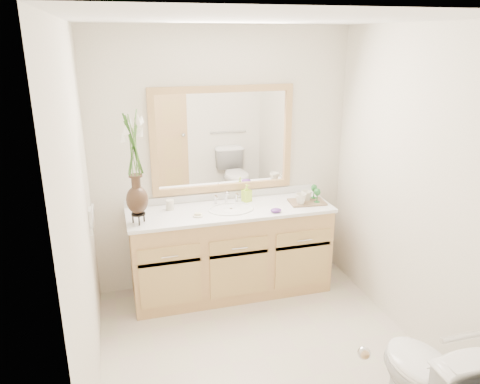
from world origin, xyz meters
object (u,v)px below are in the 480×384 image
object	(u,v)px
flower_vase	(134,154)
soap_bottle	(247,194)
tray	(307,202)
tumbler	(170,205)
toilet	(429,381)

from	to	relation	value
flower_vase	soap_bottle	size ratio (longest dim) A/B	5.87
soap_bottle	tray	distance (m)	0.57
tumbler	tray	distance (m)	1.26
soap_bottle	tray	bearing A→B (deg)	-43.98
toilet	tray	size ratio (longest dim) A/B	2.31
toilet	tray	world-z (taller)	tray
toilet	tumbler	world-z (taller)	tumbler
toilet	tray	distance (m)	1.95
tumbler	tray	size ratio (longest dim) A/B	0.28
soap_bottle	toilet	bearing A→B (deg)	-100.00
flower_vase	tumbler	xyz separation A→B (m)	(0.29, 0.25, -0.54)
flower_vase	soap_bottle	distance (m)	1.17
toilet	tumbler	xyz separation A→B (m)	(-1.23, 2.06, 0.51)
tray	soap_bottle	bearing A→B (deg)	165.24
tumbler	toilet	bearing A→B (deg)	-59.23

